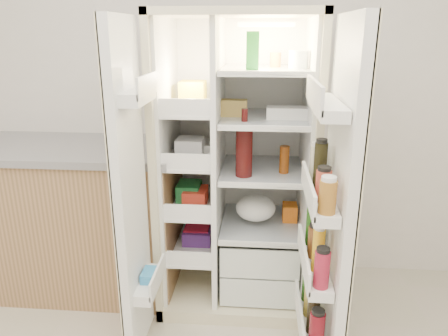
{
  "coord_description": "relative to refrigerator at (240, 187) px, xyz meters",
  "views": [
    {
      "loc": [
        0.28,
        -0.87,
        1.69
      ],
      "look_at": [
        0.1,
        1.25,
        1.0
      ],
      "focal_mm": 34.0,
      "sensor_mm": 36.0,
      "label": 1
    }
  ],
  "objects": [
    {
      "name": "wall_back",
      "position": [
        -0.17,
        0.35,
        0.61
      ],
      "size": [
        4.0,
        0.02,
        2.7
      ],
      "primitive_type": "cube",
      "color": "silver",
      "rests_on": "floor"
    },
    {
      "name": "refrigerator",
      "position": [
        0.0,
        0.0,
        0.0
      ],
      "size": [
        0.92,
        0.7,
        1.8
      ],
      "color": "beige",
      "rests_on": "floor"
    },
    {
      "name": "freezer_door",
      "position": [
        -0.52,
        -0.6,
        0.15
      ],
      "size": [
        0.15,
        0.4,
        1.72
      ],
      "color": "white",
      "rests_on": "floor"
    },
    {
      "name": "fridge_door",
      "position": [
        0.47,
        -0.69,
        0.12
      ],
      "size": [
        0.17,
        0.58,
        1.72
      ],
      "color": "white",
      "rests_on": "floor"
    },
    {
      "name": "kitchen_counter",
      "position": [
        -1.07,
        0.0,
        -0.24
      ],
      "size": [
        1.37,
        0.73,
        0.99
      ],
      "color": "#A77C53",
      "rests_on": "floor"
    }
  ]
}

